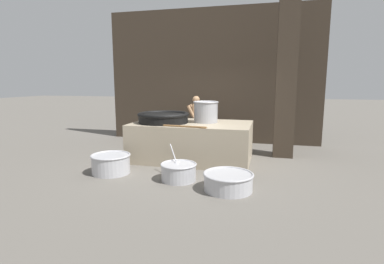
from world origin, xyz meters
name	(u,v)px	position (x,y,z in m)	size (l,w,h in m)	color
ground_plane	(192,159)	(0.00, 0.00, 0.00)	(60.00, 60.00, 0.00)	#666059
back_wall	(212,76)	(0.00, 2.54, 2.11)	(6.82, 0.24, 4.21)	#382D23
support_pillar	(286,75)	(2.22, 0.93, 2.11)	(0.50, 0.50, 4.21)	#382D23
hearth_platform	(192,141)	(0.00, 0.00, 0.46)	(2.88, 1.72, 0.93)	tan
giant_wok_near	(163,117)	(-0.69, -0.16, 1.07)	(1.27, 1.27, 0.25)	black
stock_pot	(206,111)	(0.31, 0.16, 1.20)	(0.63, 0.63, 0.52)	#9E9EA3
stirring_paddle	(186,126)	(0.06, -0.77, 0.95)	(1.06, 0.17, 0.04)	brown
cook	(196,120)	(-0.24, 1.39, 0.82)	(0.38, 0.58, 1.52)	#9E7551
prep_bowl_vegetables	(179,171)	(0.15, -1.65, 0.19)	(0.71, 0.83, 0.63)	#B7B7BC
prep_bowl_meat	(228,181)	(1.17, -1.96, 0.18)	(0.91, 0.91, 0.32)	#B7B7BC
prep_bowl_extra	(111,163)	(-1.38, -1.56, 0.23)	(0.83, 0.83, 0.41)	#B7B7BC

